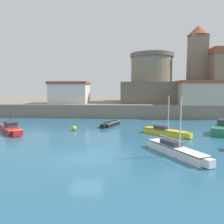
% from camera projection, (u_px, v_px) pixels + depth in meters
% --- Properties ---
extents(ground_plane, '(200.00, 200.00, 0.00)m').
position_uv_depth(ground_plane, '(87.00, 157.00, 16.72)').
color(ground_plane, '#28607F').
extents(quay_seawall, '(120.00, 40.00, 2.30)m').
position_uv_depth(quay_seawall, '(116.00, 104.00, 57.32)').
color(quay_seawall, gray).
rests_on(quay_seawall, ground).
extents(sailboat_white_0, '(3.95, 6.03, 4.55)m').
position_uv_depth(sailboat_white_0, '(176.00, 150.00, 17.10)').
color(sailboat_white_0, white).
rests_on(sailboat_white_0, ground).
extents(sailboat_yellow_1, '(4.93, 4.33, 4.40)m').
position_uv_depth(sailboat_yellow_1, '(165.00, 131.00, 24.41)').
color(sailboat_yellow_1, yellow).
rests_on(sailboat_yellow_1, ground).
extents(dinghy_black_3, '(2.60, 4.35, 0.65)m').
position_uv_depth(dinghy_black_3, '(110.00, 124.00, 30.26)').
color(dinghy_black_3, black).
rests_on(dinghy_black_3, ground).
extents(motorboat_red_6, '(4.86, 5.47, 2.18)m').
position_uv_depth(motorboat_red_6, '(11.00, 128.00, 25.90)').
color(motorboat_red_6, red).
rests_on(motorboat_red_6, ground).
extents(mooring_buoy, '(0.59, 0.59, 0.59)m').
position_uv_depth(mooring_buoy, '(74.00, 128.00, 27.00)').
color(mooring_buoy, yellow).
rests_on(mooring_buoy, ground).
extents(church, '(13.71, 14.30, 15.58)m').
position_uv_depth(church, '(221.00, 75.00, 46.86)').
color(church, gray).
rests_on(church, quay_seawall).
extents(fortress, '(12.39, 12.39, 9.93)m').
position_uv_depth(fortress, '(151.00, 85.00, 45.52)').
color(fortress, '#685E4F').
rests_on(fortress, quay_seawall).
extents(harbor_shed_mid_row, '(8.06, 6.91, 4.24)m').
position_uv_depth(harbor_shed_mid_row, '(199.00, 92.00, 39.31)').
color(harbor_shed_mid_row, '#BCB29E').
rests_on(harbor_shed_mid_row, quay_seawall).
extents(harbor_shed_far_end, '(7.42, 4.99, 4.13)m').
position_uv_depth(harbor_shed_far_end, '(70.00, 92.00, 41.81)').
color(harbor_shed_far_end, silver).
rests_on(harbor_shed_far_end, quay_seawall).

